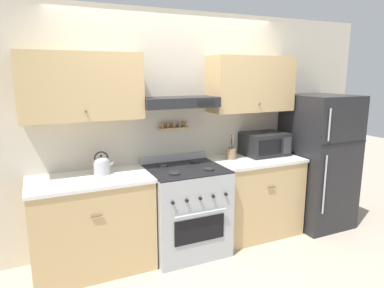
% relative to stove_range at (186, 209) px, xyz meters
% --- Properties ---
extents(ground_plane, '(16.00, 16.00, 0.00)m').
position_rel_stove_range_xyz_m(ground_plane, '(0.00, -0.28, -0.46)').
color(ground_plane, '#B2A38E').
extents(wall_back, '(5.20, 0.46, 2.55)m').
position_rel_stove_range_xyz_m(wall_back, '(-0.02, 0.33, 0.96)').
color(wall_back, beige).
rests_on(wall_back, ground_plane).
extents(counter_left, '(1.13, 0.65, 0.92)m').
position_rel_stove_range_xyz_m(counter_left, '(-0.96, 0.05, -0.00)').
color(counter_left, tan).
rests_on(counter_left, ground_plane).
extents(counter_right, '(1.03, 0.65, 0.92)m').
position_rel_stove_range_xyz_m(counter_right, '(0.91, 0.05, -0.00)').
color(counter_right, tan).
rests_on(counter_right, ground_plane).
extents(stove_range, '(0.79, 0.73, 0.99)m').
position_rel_stove_range_xyz_m(stove_range, '(0.00, 0.00, 0.00)').
color(stove_range, '#ADAFB5').
rests_on(stove_range, ground_plane).
extents(refrigerator, '(0.70, 0.78, 1.63)m').
position_rel_stove_range_xyz_m(refrigerator, '(1.80, -0.03, 0.35)').
color(refrigerator, '#232326').
rests_on(refrigerator, ground_plane).
extents(tea_kettle, '(0.20, 0.16, 0.23)m').
position_rel_stove_range_xyz_m(tea_kettle, '(-0.83, 0.13, 0.55)').
color(tea_kettle, '#B7B7BC').
rests_on(tea_kettle, counter_left).
extents(microwave, '(0.51, 0.40, 0.27)m').
position_rel_stove_range_xyz_m(microwave, '(1.10, 0.15, 0.59)').
color(microwave, '#232326').
rests_on(microwave, counter_right).
extents(utensil_crock, '(0.11, 0.11, 0.28)m').
position_rel_stove_range_xyz_m(utensil_crock, '(0.63, 0.13, 0.53)').
color(utensil_crock, '#8E7051').
rests_on(utensil_crock, counter_right).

